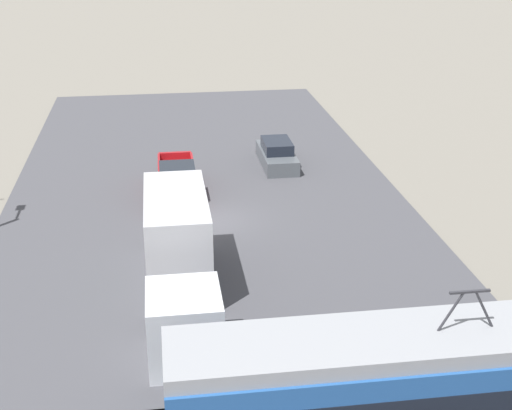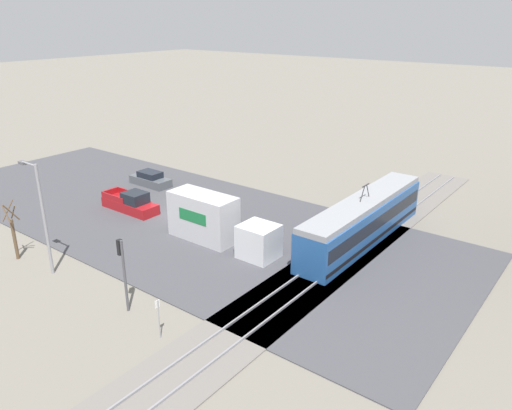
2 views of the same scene
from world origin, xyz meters
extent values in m
plane|color=slate|center=(0.00, 0.00, 0.00)|extent=(320.00, 320.00, 0.00)
cube|color=#424247|center=(0.00, 0.00, 0.04)|extent=(20.12, 51.99, 0.08)
cube|color=#235193|center=(-5.46, 15.93, 1.58)|extent=(15.86, 2.68, 2.99)
cube|color=black|center=(-5.46, 15.93, 1.93)|extent=(15.38, 2.71, 1.00)
cube|color=gray|center=(-5.46, 15.93, 3.28)|extent=(15.86, 2.46, 0.43)
cylinder|color=#2D2D33|center=(-5.91, 15.93, 4.05)|extent=(0.66, 0.07, 1.15)
cylinder|color=#2D2D33|center=(-5.01, 15.93, 4.05)|extent=(0.66, 0.07, 1.15)
cube|color=#2D2D33|center=(-5.46, 15.93, 4.60)|extent=(1.10, 0.08, 0.06)
cube|color=silver|center=(1.77, 11.32, 1.32)|extent=(2.37, 2.63, 2.48)
cube|color=#B2B2B7|center=(1.77, 5.90, 1.90)|extent=(2.37, 5.58, 3.64)
cube|color=#196B38|center=(2.97, 5.90, 2.27)|extent=(0.02, 2.79, 0.91)
cube|color=maroon|center=(1.44, -3.47, 0.53)|extent=(1.91, 5.79, 0.89)
cube|color=black|center=(1.44, -2.66, 1.46)|extent=(1.76, 1.97, 0.97)
cube|color=maroon|center=(2.32, -4.69, 1.23)|extent=(0.11, 2.89, 0.52)
cube|color=maroon|center=(0.56, -4.69, 1.23)|extent=(0.11, 2.89, 0.52)
cube|color=maroon|center=(1.44, -6.25, 1.23)|extent=(1.76, 0.23, 0.52)
cube|color=red|center=(2.19, -6.34, 0.79)|extent=(0.14, 0.04, 0.18)
cube|color=#4C5156|center=(-4.44, -7.46, 0.50)|extent=(1.83, 4.62, 0.84)
cube|color=black|center=(-4.44, -7.46, 1.23)|extent=(1.57, 2.40, 0.62)
camera|label=1|loc=(2.27, 31.08, 13.64)|focal=50.00mm
camera|label=2|loc=(27.70, 31.03, 16.61)|focal=35.00mm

